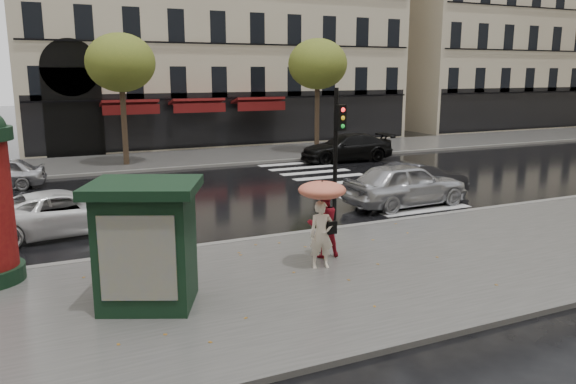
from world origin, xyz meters
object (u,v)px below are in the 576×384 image
woman_red (323,224)px  traffic_light (337,146)px  car_darkgrey (418,179)px  car_black (346,148)px  woman_umbrella (322,209)px  newsstand (147,243)px  car_silver (406,184)px  car_white (65,212)px  man_burgundy (119,237)px

woman_red → traffic_light: 2.96m
car_darkgrey → car_black: car_black is taller
woman_red → traffic_light: traffic_light is taller
woman_umbrella → traffic_light: traffic_light is taller
newsstand → car_darkgrey: newsstand is taller
car_silver → car_white: car_silver is taller
traffic_light → car_white: bearing=154.3°
traffic_light → car_black: 14.41m
traffic_light → car_silver: (4.10, 2.16, -1.86)m
traffic_light → car_silver: 5.00m
newsstand → car_silver: (10.21, 5.30, -0.62)m
woman_umbrella → car_silver: 7.75m
woman_umbrella → man_burgundy: woman_umbrella is taller
man_burgundy → traffic_light: 6.70m
car_silver → car_white: size_ratio=1.00×
car_silver → traffic_light: bearing=115.4°
car_darkgrey → traffic_light: bearing=120.9°
car_black → car_white: bearing=-54.1°
traffic_light → car_darkgrey: (5.49, 3.27, -1.99)m
car_silver → car_darkgrey: (1.39, 1.11, -0.13)m
woman_umbrella → car_darkgrey: bearing=38.7°
car_silver → newsstand: bearing=115.0°
woman_umbrella → car_silver: (6.01, 4.82, -0.76)m
woman_umbrella → car_white: (-5.34, 6.16, -0.90)m
traffic_light → newsstand: (-6.10, -3.14, -1.24)m
traffic_light → car_black: (7.54, 12.13, -1.92)m
car_silver → car_darkgrey: car_silver is taller
woman_red → car_black: 16.72m
car_white → man_burgundy: bearing=-175.9°
woman_umbrella → car_white: size_ratio=0.46×
newsstand → car_darkgrey: (11.60, 6.41, -0.75)m
car_white → car_black: size_ratio=0.92×
woman_red → man_burgundy: bearing=-1.4°
woman_umbrella → woman_red: (0.43, 0.72, -0.58)m
woman_red → car_white: size_ratio=0.37×
car_darkgrey → car_white: bearing=89.1°
woman_red → newsstand: 4.80m
car_darkgrey → car_black: (2.05, 8.86, 0.07)m
car_darkgrey → car_white: size_ratio=0.86×
car_silver → car_white: (-11.36, 1.33, -0.15)m
car_silver → car_black: (3.44, 9.97, -0.06)m
car_silver → car_black: car_silver is taller
newsstand → car_white: 6.77m
woman_umbrella → traffic_light: bearing=54.3°
man_burgundy → car_white: man_burgundy is taller
newsstand → car_black: bearing=48.2°
woman_red → traffic_light: size_ratio=0.41×
woman_umbrella → traffic_light: (1.91, 2.66, 1.10)m
traffic_light → woman_umbrella: bearing=-125.7°
man_burgundy → car_darkgrey: 12.71m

